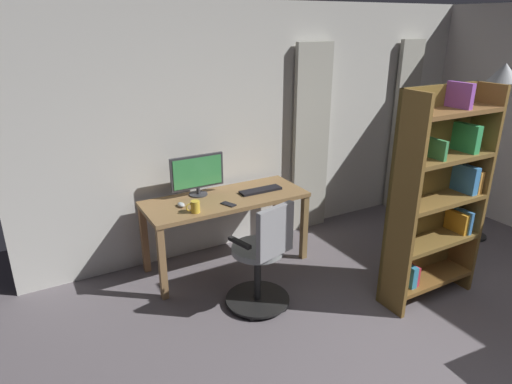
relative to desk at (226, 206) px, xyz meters
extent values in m
cube|color=silver|center=(-0.76, -0.46, 0.62)|extent=(5.32, 0.10, 2.51)
cube|color=#B5B3A5|center=(-2.69, -0.35, 0.42)|extent=(0.36, 0.06, 2.12)
cube|color=#B5B3A5|center=(-1.24, -0.35, 0.42)|extent=(0.46, 0.06, 2.12)
cube|color=olive|center=(0.00, 0.00, 0.07)|extent=(1.58, 0.62, 0.04)
cube|color=olive|center=(-0.75, 0.27, -0.29)|extent=(0.06, 0.06, 0.69)
cube|color=olive|center=(0.75, 0.27, -0.29)|extent=(0.06, 0.06, 0.69)
cube|color=#8E6444|center=(-0.75, -0.27, -0.29)|extent=(0.06, 0.06, 0.69)
cube|color=#8F623C|center=(0.75, -0.27, -0.29)|extent=(0.06, 0.06, 0.69)
cylinder|color=black|center=(0.06, 0.74, -0.60)|extent=(0.56, 0.56, 0.02)
sphere|color=black|center=(-0.19, 0.67, -0.61)|extent=(0.05, 0.05, 0.05)
sphere|color=black|center=(0.05, 0.48, -0.61)|extent=(0.05, 0.05, 0.05)
sphere|color=black|center=(0.30, 0.64, -0.61)|extent=(0.05, 0.05, 0.05)
sphere|color=black|center=(0.23, 0.94, -0.61)|extent=(0.05, 0.05, 0.05)
sphere|color=black|center=(-0.08, 0.96, -0.61)|extent=(0.05, 0.05, 0.05)
cylinder|color=black|center=(0.06, 0.74, -0.37)|extent=(0.06, 0.06, 0.46)
cylinder|color=gray|center=(0.06, 0.74, -0.11)|extent=(0.54, 0.54, 0.05)
cube|color=gray|center=(0.01, 0.93, 0.13)|extent=(0.37, 0.14, 0.42)
cube|color=black|center=(0.26, 0.79, 0.03)|extent=(0.10, 0.24, 0.03)
cube|color=black|center=(-0.13, 0.69, 0.03)|extent=(0.10, 0.24, 0.03)
cylinder|color=#333338|center=(0.20, -0.19, 0.10)|extent=(0.18, 0.18, 0.01)
cylinder|color=#333338|center=(0.20, -0.19, 0.14)|extent=(0.04, 0.04, 0.06)
cube|color=#333338|center=(0.20, -0.19, 0.33)|extent=(0.53, 0.03, 0.33)
cube|color=#3D9951|center=(0.20, -0.18, 0.33)|extent=(0.49, 0.01, 0.29)
cube|color=black|center=(-0.37, 0.03, 0.11)|extent=(0.43, 0.12, 0.02)
ellipsoid|color=#B7BCC1|center=(0.45, 0.01, 0.11)|extent=(0.06, 0.10, 0.04)
cube|color=black|center=(0.06, 0.18, 0.10)|extent=(0.12, 0.16, 0.01)
cylinder|color=gold|center=(0.39, 0.20, 0.15)|extent=(0.08, 0.08, 0.11)
torus|color=gold|center=(0.44, 0.20, 0.15)|extent=(0.07, 0.01, 0.07)
cube|color=brown|center=(-1.74, 1.37, 0.29)|extent=(0.04, 0.30, 1.85)
cube|color=brown|center=(-0.89, 1.37, 0.29)|extent=(0.04, 0.30, 1.85)
cube|color=brown|center=(-1.31, 1.24, 0.29)|extent=(0.89, 0.04, 1.85)
cube|color=brown|center=(-1.31, 1.37, -0.45)|extent=(0.81, 0.30, 0.04)
cube|color=brown|center=(-1.31, 1.37, -0.08)|extent=(0.81, 0.30, 0.04)
cube|color=brown|center=(-1.31, 1.37, 0.29)|extent=(0.81, 0.30, 0.04)
cube|color=brown|center=(-1.31, 1.37, 0.66)|extent=(0.81, 0.30, 0.04)
cube|color=brown|center=(-1.31, 1.37, 1.03)|extent=(0.81, 0.30, 0.04)
cube|color=#D03142|center=(-1.08, 1.37, -0.35)|extent=(0.05, 0.18, 0.18)
cube|color=#3C7BBC|center=(-1.63, 1.37, 0.04)|extent=(0.03, 0.25, 0.21)
cube|color=gold|center=(-1.67, 1.37, 0.40)|extent=(0.05, 0.23, 0.19)
cube|color=#319A53|center=(-1.53, 1.37, 0.79)|extent=(0.07, 0.23, 0.23)
cube|color=purple|center=(-1.36, 1.37, 1.15)|extent=(0.04, 0.23, 0.20)
cube|color=teal|center=(-1.04, 1.37, -0.34)|extent=(0.06, 0.20, 0.19)
cube|color=orange|center=(-1.60, 1.37, 0.03)|extent=(0.06, 0.22, 0.18)
cube|color=#3D82C4|center=(-1.61, 1.37, 0.43)|extent=(0.06, 0.23, 0.24)
cube|color=#3C8E51|center=(-1.15, 1.37, 0.76)|extent=(0.03, 0.25, 0.16)
cylinder|color=black|center=(-2.73, 0.83, -0.62)|extent=(0.28, 0.28, 0.02)
cylinder|color=#A5A5A8|center=(-2.73, 0.83, 0.23)|extent=(0.03, 0.03, 1.74)
cone|color=#B7BCC1|center=(-2.73, 0.83, 1.20)|extent=(0.32, 0.32, 0.19)
camera|label=1|loc=(1.70, 3.62, 1.67)|focal=31.33mm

